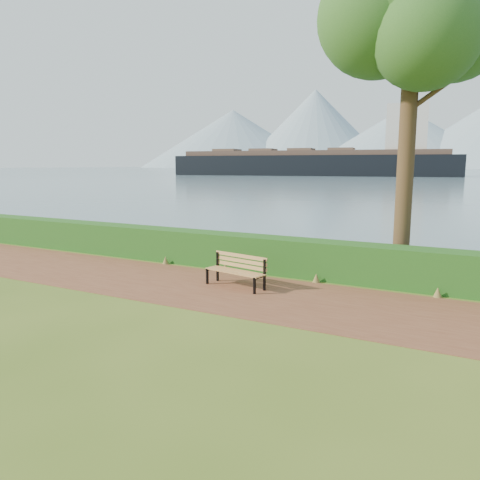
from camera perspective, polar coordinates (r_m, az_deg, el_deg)
The scene contains 8 objects.
ground at distance 11.08m, azimuth -2.14°, elevation -6.57°, with size 140.00×140.00×0.00m, color #435D1A.
path at distance 11.33m, azimuth -1.38°, elevation -6.19°, with size 40.00×3.40×0.01m, color brown.
hedge at distance 13.22m, azimuth 3.51°, elevation -1.77°, with size 32.00×0.85×1.00m, color #154313.
water at distance 269.28m, azimuth 27.12°, elevation 7.58°, with size 700.00×510.00×0.00m, color slate.
mountains at distance 416.25m, azimuth 26.55°, elevation 11.67°, with size 585.00×190.00×70.00m.
bench at distance 11.59m, azimuth -0.35°, elevation -3.49°, with size 1.67×0.77×0.81m.
tree at distance 13.58m, azimuth 20.45°, elevation 25.07°, with size 4.64×3.82×9.21m.
cargo_ship at distance 126.76m, azimuth 9.78°, elevation 9.24°, with size 74.73×23.37×22.41m.
Camera 1 is at (5.37, -9.21, 3.02)m, focal length 35.00 mm.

